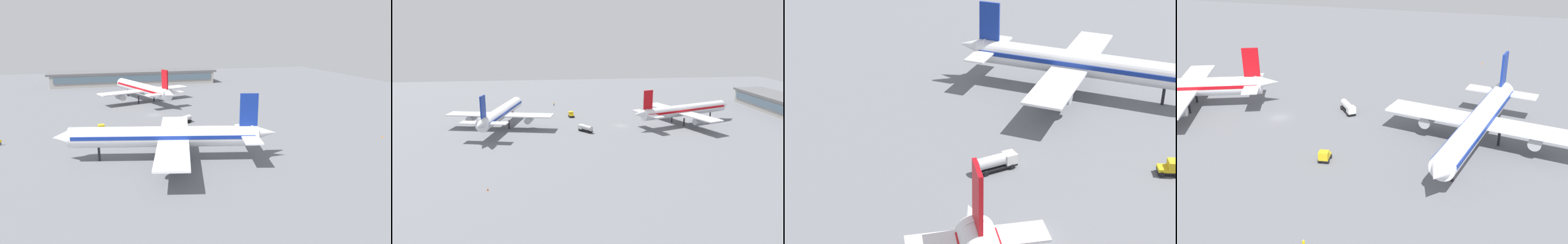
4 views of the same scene
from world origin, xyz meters
The scene contains 4 objects.
ground centered at (0.00, 0.00, 0.00)m, with size 288.00×288.00×0.00m, color slate.
airplane_at_gate centered at (4.02, 46.62, 5.67)m, with size 50.76×41.32×15.59m.
baggage_tug centered at (18.02, 18.18, 1.16)m, with size 3.38×2.51×2.30m.
fuel_truck centered at (-7.35, 14.94, 1.39)m, with size 6.17×5.32×2.50m.
Camera 3 is at (3.52, -59.61, 45.67)m, focal length 54.16 mm.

